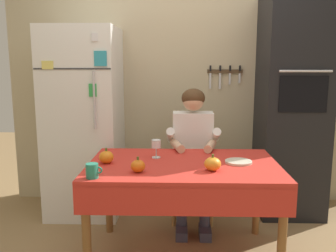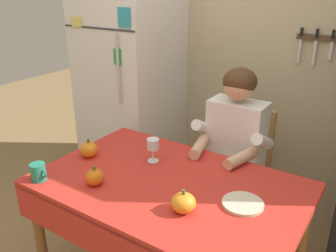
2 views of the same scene
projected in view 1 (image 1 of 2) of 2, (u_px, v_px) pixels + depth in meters
The scene contains 12 objects.
back_wall_assembly at pixel (187, 79), 3.85m from camera, with size 3.70×0.13×2.60m.
refrigerator at pixel (84, 122), 3.56m from camera, with size 0.68×0.71×1.80m.
wall_oven at pixel (292, 107), 3.52m from camera, with size 0.60×0.64×2.10m.
dining_table at pixel (183, 175), 2.71m from camera, with size 1.40×0.90×0.74m.
chair_behind_person at pixel (192, 164), 3.51m from camera, with size 0.40×0.40×0.93m.
seated_person at pixel (193, 146), 3.29m from camera, with size 0.47×0.55×1.25m.
coffee_mug at pixel (92, 171), 2.36m from camera, with size 0.11×0.08×0.10m.
wine_glass at pixel (156, 145), 2.85m from camera, with size 0.07×0.07×0.14m.
pumpkin_large at pixel (106, 157), 2.70m from camera, with size 0.11×0.11×0.12m.
pumpkin_medium at pixel (213, 164), 2.52m from camera, with size 0.12×0.12×0.12m.
pumpkin_small at pixel (138, 166), 2.49m from camera, with size 0.10×0.10×0.11m.
serving_tray at pixel (238, 162), 2.72m from camera, with size 0.20×0.20×0.02m, color beige.
Camera 1 is at (-0.04, -2.53, 1.48)m, focal length 39.26 mm.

